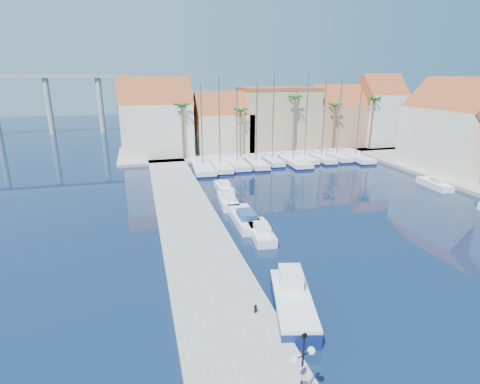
% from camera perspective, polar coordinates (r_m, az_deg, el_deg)
% --- Properties ---
extents(ground, '(260.00, 260.00, 0.00)m').
position_cam_1_polar(ground, '(28.54, 14.96, -12.96)').
color(ground, '#081831').
rests_on(ground, ground).
extents(quay_west, '(6.00, 77.00, 0.50)m').
position_cam_1_polar(quay_west, '(37.45, -7.75, -4.56)').
color(quay_west, gray).
rests_on(quay_west, ground).
extents(shore_north, '(54.00, 16.00, 0.50)m').
position_cam_1_polar(shore_north, '(74.12, 3.35, 6.53)').
color(shore_north, gray).
rests_on(shore_north, ground).
extents(lamp_post, '(1.24, 0.66, 3.80)m').
position_cam_1_polar(lamp_post, '(16.93, 9.55, -24.03)').
color(lamp_post, black).
rests_on(lamp_post, quay_west).
extents(bollard, '(0.18, 0.18, 0.46)m').
position_cam_1_polar(bollard, '(23.52, 2.38, -17.38)').
color(bollard, black).
rests_on(bollard, quay_west).
extents(fishing_boat, '(3.79, 6.94, 2.31)m').
position_cam_1_polar(fishing_boat, '(24.35, 8.00, -16.09)').
color(fishing_boat, navy).
rests_on(fishing_boat, ground).
extents(motorboat_west_0, '(2.27, 5.66, 1.40)m').
position_cam_1_polar(motorboat_west_0, '(34.39, 3.17, -6.00)').
color(motorboat_west_0, white).
rests_on(motorboat_west_0, ground).
extents(motorboat_west_1, '(2.42, 7.02, 1.40)m').
position_cam_1_polar(motorboat_west_1, '(37.43, 0.80, -3.98)').
color(motorboat_west_1, white).
rests_on(motorboat_west_1, ground).
extents(motorboat_west_2, '(2.31, 5.85, 1.40)m').
position_cam_1_polar(motorboat_west_2, '(42.69, -1.83, -1.26)').
color(motorboat_west_2, white).
rests_on(motorboat_west_2, ground).
extents(motorboat_west_3, '(1.66, 5.04, 1.40)m').
position_cam_1_polar(motorboat_west_3, '(47.65, -2.45, 0.73)').
color(motorboat_west_3, white).
rests_on(motorboat_west_3, ground).
extents(motorboat_east_1, '(2.15, 5.52, 1.40)m').
position_cam_1_polar(motorboat_east_1, '(55.47, 27.58, 1.13)').
color(motorboat_east_1, white).
rests_on(motorboat_east_1, ground).
extents(sailboat_0, '(3.80, 11.74, 12.96)m').
position_cam_1_polar(sailboat_0, '(59.04, -5.75, 3.98)').
color(sailboat_0, white).
rests_on(sailboat_0, ground).
extents(sailboat_1, '(3.57, 10.86, 13.99)m').
position_cam_1_polar(sailboat_1, '(59.79, -3.12, 4.24)').
color(sailboat_1, white).
rests_on(sailboat_1, ground).
extents(sailboat_2, '(2.76, 9.96, 12.48)m').
position_cam_1_polar(sailboat_2, '(60.78, -0.60, 4.47)').
color(sailboat_2, white).
rests_on(sailboat_2, ground).
extents(sailboat_3, '(3.03, 9.59, 13.35)m').
position_cam_1_polar(sailboat_3, '(61.27, 2.33, 4.58)').
color(sailboat_3, white).
rests_on(sailboat_3, ground).
extents(sailboat_4, '(2.49, 8.40, 14.77)m').
position_cam_1_polar(sailboat_4, '(63.06, 4.77, 4.96)').
color(sailboat_4, white).
rests_on(sailboat_4, ground).
extents(sailboat_5, '(3.04, 11.15, 11.36)m').
position_cam_1_polar(sailboat_5, '(63.53, 7.87, 4.85)').
color(sailboat_5, white).
rests_on(sailboat_5, ground).
extents(sailboat_6, '(2.34, 8.30, 14.77)m').
position_cam_1_polar(sailboat_6, '(65.33, 9.60, 5.21)').
color(sailboat_6, white).
rests_on(sailboat_6, ground).
extents(sailboat_7, '(2.28, 8.48, 13.73)m').
position_cam_1_polar(sailboat_7, '(66.22, 12.09, 5.21)').
color(sailboat_7, white).
rests_on(sailboat_7, ground).
extents(sailboat_8, '(2.34, 8.49, 13.68)m').
position_cam_1_polar(sailboat_8, '(68.08, 14.26, 5.38)').
color(sailboat_8, white).
rests_on(sailboat_8, ground).
extents(sailboat_9, '(2.96, 10.18, 12.35)m').
position_cam_1_polar(sailboat_9, '(68.61, 16.92, 5.21)').
color(sailboat_9, white).
rests_on(sailboat_9, ground).
extents(building_0, '(12.30, 9.00, 13.50)m').
position_cam_1_polar(building_0, '(68.54, -12.64, 10.57)').
color(building_0, beige).
rests_on(building_0, shore_north).
extents(building_1, '(10.30, 8.00, 11.00)m').
position_cam_1_polar(building_1, '(70.26, -2.62, 10.11)').
color(building_1, '#C3AC8A').
rests_on(building_1, shore_north).
extents(building_2, '(14.20, 10.20, 11.50)m').
position_cam_1_polar(building_2, '(74.24, 5.67, 11.18)').
color(building_2, tan).
rests_on(building_2, shore_north).
extents(building_3, '(10.30, 8.00, 12.00)m').
position_cam_1_polar(building_3, '(78.43, 14.31, 10.77)').
color(building_3, '#B9765E').
rests_on(building_3, shore_north).
extents(building_4, '(8.30, 8.00, 14.00)m').
position_cam_1_polar(building_4, '(82.26, 20.31, 11.31)').
color(building_4, silver).
rests_on(building_4, shore_north).
extents(building_6, '(9.00, 14.30, 13.50)m').
position_cam_1_polar(building_6, '(64.21, 30.03, 8.25)').
color(building_6, beige).
rests_on(building_6, shore_east).
extents(palm_0, '(2.60, 2.60, 10.15)m').
position_cam_1_polar(palm_0, '(63.65, -8.87, 12.60)').
color(palm_0, brown).
rests_on(palm_0, shore_north).
extents(palm_1, '(2.60, 2.60, 9.15)m').
position_cam_1_polar(palm_1, '(65.60, 0.07, 12.11)').
color(palm_1, brown).
rests_on(palm_1, shore_north).
extents(palm_2, '(2.60, 2.60, 11.15)m').
position_cam_1_polar(palm_2, '(68.76, 8.38, 13.74)').
color(palm_2, brown).
rests_on(palm_2, shore_north).
extents(palm_3, '(2.60, 2.60, 9.65)m').
position_cam_1_polar(palm_3, '(72.38, 14.30, 12.46)').
color(palm_3, brown).
rests_on(palm_3, shore_north).
extents(palm_4, '(2.60, 2.60, 10.65)m').
position_cam_1_polar(palm_4, '(76.52, 19.73, 12.94)').
color(palm_4, brown).
rests_on(palm_4, shore_north).
extents(viaduct, '(48.00, 2.20, 14.45)m').
position_cam_1_polar(viaduct, '(106.33, -30.09, 13.01)').
color(viaduct, '#9E9E99').
rests_on(viaduct, ground).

